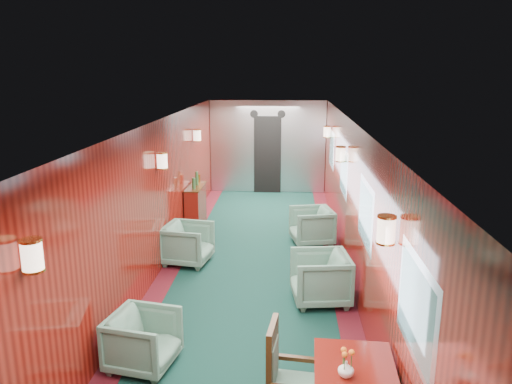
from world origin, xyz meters
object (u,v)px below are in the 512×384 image
(dining_table, at_px, (355,383))
(credenza, at_px, (196,206))
(armchair_left_far, at_px, (188,244))
(armchair_right_near, at_px, (320,278))
(armchair_left_near, at_px, (143,340))
(armchair_right_far, at_px, (312,226))
(side_chair, at_px, (286,375))

(dining_table, bearing_deg, credenza, 114.98)
(credenza, distance_m, armchair_left_far, 1.99)
(armchair_right_near, bearing_deg, armchair_left_far, -128.67)
(armchair_left_near, height_order, armchair_right_far, armchair_right_far)
(armchair_left_near, bearing_deg, dining_table, -105.00)
(armchair_left_far, height_order, armchair_right_near, armchair_right_near)
(side_chair, distance_m, armchair_right_far, 5.04)
(side_chair, xyz_separation_m, credenza, (-1.88, 5.88, -0.13))
(side_chair, distance_m, credenza, 6.17)
(side_chair, bearing_deg, armchair_left_near, 156.40)
(dining_table, height_order, armchair_left_near, dining_table)
(credenza, xyz_separation_m, armchair_left_far, (0.23, -1.97, -0.10))
(armchair_left_far, height_order, armchair_right_far, armchair_left_far)
(armchair_left_far, relative_size, armchair_right_near, 0.96)
(dining_table, height_order, armchair_right_far, dining_table)
(dining_table, bearing_deg, armchair_left_near, 156.48)
(credenza, bearing_deg, armchair_right_near, -54.38)
(dining_table, bearing_deg, side_chair, 169.65)
(credenza, height_order, armchair_right_near, credenza)
(side_chair, bearing_deg, armchair_right_near, 86.98)
(dining_table, distance_m, armchair_left_far, 4.63)
(credenza, xyz_separation_m, armchair_right_near, (2.34, -3.27, -0.09))
(dining_table, height_order, side_chair, side_chair)
(credenza, relative_size, armchair_left_near, 1.66)
(side_chair, xyz_separation_m, armchair_left_near, (-1.55, 0.92, -0.26))
(armchair_left_near, bearing_deg, credenza, 15.08)
(armchair_left_near, height_order, armchair_right_near, armchair_right_near)
(credenza, relative_size, armchair_right_near, 1.46)
(armchair_right_near, bearing_deg, dining_table, -4.73)
(armchair_left_far, bearing_deg, armchair_right_far, -52.68)
(armchair_right_far, bearing_deg, side_chair, -17.35)
(armchair_right_near, bearing_deg, armchair_left_near, -57.00)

